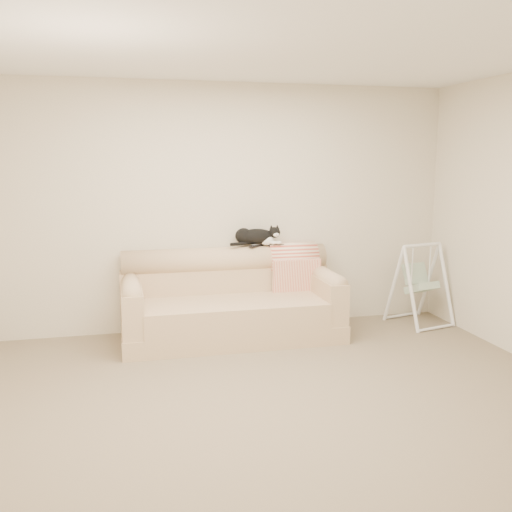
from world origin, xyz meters
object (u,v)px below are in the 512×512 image
Objects in this scene: remote_b at (276,245)px; tuxedo_cat at (256,236)px; remote_a at (256,245)px; baby_swing at (420,284)px; sofa at (230,304)px.

remote_b is 0.31× the size of tuxedo_cat.
remote_a is 0.19× the size of baby_swing.
tuxedo_cat is at bearing 72.11° from remote_a.
tuxedo_cat is at bearing 173.59° from remote_b.
baby_swing is at bearing -8.12° from tuxedo_cat.
tuxedo_cat reaches higher than remote_a.
tuxedo_cat is at bearing 171.88° from baby_swing.
sofa is 12.84× the size of remote_b.
remote_a is 1.03× the size of remote_b.
baby_swing reaches higher than sofa.
tuxedo_cat reaches higher than remote_b.
remote_a is 0.22m from remote_b.
tuxedo_cat is 0.62× the size of baby_swing.
remote_a reaches higher than baby_swing.
remote_a is at bearing 172.48° from baby_swing.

